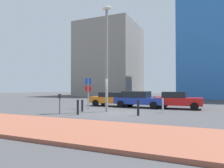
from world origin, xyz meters
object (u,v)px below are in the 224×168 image
Objects in this scene: parking_sign_post at (88,89)px; traffic_bollard_far at (163,106)px; street_lamp at (107,50)px; traffic_bollard_near at (78,107)px; traffic_bollard_mid at (138,108)px; parked_car_red at (177,100)px; parked_car_blue at (139,99)px; traffic_bollard_edge at (82,106)px; parking_meter at (60,101)px; parked_car_orange at (113,99)px.

traffic_bollard_far is at bearing -4.20° from parking_sign_post.
parking_sign_post is at bearing 150.17° from street_lamp.
parking_sign_post reaches higher than traffic_bollard_near.
traffic_bollard_mid is 2.38m from traffic_bollard_far.
parked_car_red reaches higher than traffic_bollard_mid.
parked_car_blue is 4.60m from traffic_bollard_far.
traffic_bollard_far is 1.17× the size of traffic_bollard_edge.
traffic_bollard_near is (1.40, 0.13, -0.39)m from parking_meter.
traffic_bollard_far is at bearing -51.57° from parked_car_blue.
parking_sign_post is at bearing 175.80° from traffic_bollard_far.
parked_car_red is at bearing 81.12° from traffic_bollard_far.
parked_car_blue is at bearing 72.06° from traffic_bollard_near.
parking_sign_post is 2.98× the size of traffic_bollard_edge.
traffic_bollard_edge is (-5.82, -1.49, -0.08)m from traffic_bollard_far.
parked_car_orange is at bearing 75.24° from parking_sign_post.
parked_car_orange is 7.28m from parking_meter.
traffic_bollard_far is (-0.58, -3.73, -0.24)m from parked_car_red.
street_lamp is at bearing -104.57° from parked_car_blue.
parked_car_red reaches higher than traffic_bollard_edge.
parking_sign_post reaches higher than parking_meter.
parking_meter reaches higher than traffic_bollard_near.
traffic_bollard_near is at bearing -107.94° from parked_car_blue.
traffic_bollard_edge is at bearing -72.06° from parking_sign_post.
street_lamp reaches higher than parked_car_red.
parking_meter reaches higher than traffic_bollard_mid.
parking_sign_post is 5.94m from traffic_bollard_mid.
parking_sign_post reaches higher than parked_car_blue.
traffic_bollard_mid reaches higher than traffic_bollard_near.
parked_car_red is 4.42× the size of traffic_bollard_edge.
parking_meter is at bearing -152.45° from traffic_bollard_far.
street_lamp is at bearing -72.03° from parked_car_orange.
traffic_bollard_mid is at bearing 17.24° from traffic_bollard_near.
street_lamp is (2.43, -1.40, 2.98)m from parking_sign_post.
parked_car_orange is 4.55× the size of traffic_bollard_near.
traffic_bollard_mid is 4.65m from traffic_bollard_edge.
traffic_bollard_far reaches higher than traffic_bollard_edge.
parked_car_blue is (2.72, -0.25, 0.04)m from parked_car_orange.
parking_sign_post is at bearing 154.31° from traffic_bollard_mid.
traffic_bollard_edge is at bearing -162.29° from street_lamp.
traffic_bollard_edge is (0.65, 1.88, -0.44)m from parking_meter.
parked_car_red is at bearing 24.81° from parking_sign_post.
parking_meter is at bearing -134.78° from parked_car_red.
street_lamp is 4.88m from traffic_bollard_near.
parked_car_blue is 5.90m from traffic_bollard_edge.
traffic_bollard_near is (1.39, -3.72, -1.18)m from parking_sign_post.
parking_sign_post is 3.93m from parking_meter.
parking_sign_post is 4.09m from street_lamp.
parked_car_blue is 6.07m from street_lamp.
parked_car_orange is 0.97× the size of parked_car_blue.
parking_meter is 1.46m from traffic_bollard_near.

